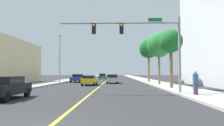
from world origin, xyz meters
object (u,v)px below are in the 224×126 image
Objects in this scene: car_green at (103,76)px; pedestrian at (196,83)px; palm_far at (149,49)px; palm_near at (171,42)px; car_black at (4,87)px; traffic_signal_mast at (142,37)px; car_blue at (77,78)px; car_silver at (112,79)px; car_yellow at (90,80)px; palm_mid at (159,45)px; street_lamp at (60,56)px.

pedestrian reaches higher than car_green.
palm_near is at bearing -89.51° from palm_far.
palm_near is 15.69m from car_black.
traffic_signal_mast is 38.41m from car_green.
palm_near is 20.38m from car_blue.
car_green is 41.27m from car_black.
car_blue is 17.71m from car_green.
car_silver is (-6.13, -2.03, -4.95)m from palm_far.
palm_near reaches higher than car_yellow.
palm_mid reaches higher than car_yellow.
street_lamp reaches higher than car_blue.
traffic_signal_mast is at bearing -81.70° from car_silver.
car_yellow is at bearing -121.39° from car_silver.
car_blue is (2.27, 3.40, -3.65)m from street_lamp.
palm_mid is at bearing -37.60° from car_silver.
palm_far is 1.57× the size of car_blue.
car_yellow is at bearing -103.41° from car_black.
car_yellow is at bearing -178.76° from palm_mid.
palm_near is 1.54× the size of car_green.
palm_far is at bearing 38.48° from car_yellow.
palm_far is at bearing 79.44° from traffic_signal_mast.
street_lamp is 19.16m from palm_near.
car_blue is at bearing 113.76° from traffic_signal_mast.
palm_far reaches higher than car_green.
palm_far is at bearing 172.42° from car_blue.
pedestrian is at bearing -26.02° from traffic_signal_mast.
car_blue is at bearing -90.53° from car_black.
car_black is (-12.93, -15.08, -4.67)m from palm_mid.
car_green is 0.90× the size of car_silver.
palm_near is at bearing -35.13° from car_yellow.
car_green is at bearing -94.99° from car_black.
car_black is at bearing -96.47° from car_green.
pedestrian is (9.18, -39.52, 0.23)m from car_green.
car_yellow is at bearing 144.18° from palm_near.
palm_near is at bearing -91.72° from palm_mid.
palm_near reaches higher than car_black.
pedestrian is (-0.07, -6.61, -3.85)m from palm_near.
car_silver is (8.59, -0.42, -3.66)m from street_lamp.
palm_near is 6.89m from palm_mid.
palm_mid is (15.05, -5.24, 1.04)m from street_lamp.
pedestrian is at bearing -91.18° from palm_mid.
palm_near is 1.53× the size of car_black.
palm_far is (-0.32, 6.85, 0.25)m from palm_mid.
palm_far is 1.85× the size of car_green.
car_black is at bearing -102.56° from car_yellow.
palm_mid is at bearing 72.12° from traffic_signal_mast.
palm_far reaches higher than palm_mid.
street_lamp is at bearing 123.51° from traffic_signal_mast.
palm_far reaches higher than car_silver.
street_lamp reaches higher than car_black.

